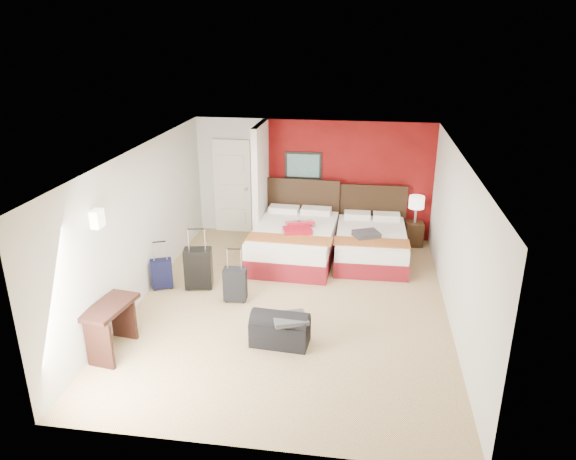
% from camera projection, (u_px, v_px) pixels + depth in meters
% --- Properties ---
extents(ground, '(6.50, 6.50, 0.00)m').
position_uv_depth(ground, '(291.00, 304.00, 8.80)').
color(ground, tan).
rests_on(ground, ground).
extents(room_walls, '(5.02, 6.52, 2.50)m').
position_uv_depth(room_walls, '(227.00, 202.00, 9.86)').
color(room_walls, silver).
rests_on(room_walls, ground).
extents(red_accent_panel, '(3.50, 0.04, 2.50)m').
position_uv_depth(red_accent_panel, '(348.00, 181.00, 11.24)').
color(red_accent_panel, maroon).
rests_on(red_accent_panel, ground).
extents(partition_wall, '(0.12, 1.20, 2.50)m').
position_uv_depth(partition_wall, '(261.00, 185.00, 10.91)').
color(partition_wall, silver).
rests_on(partition_wall, ground).
extents(entry_door, '(0.82, 0.06, 2.05)m').
position_uv_depth(entry_door, '(232.00, 186.00, 11.64)').
color(entry_door, silver).
rests_on(entry_door, ground).
extents(bed_left, '(1.61, 2.24, 0.65)m').
position_uv_depth(bed_left, '(294.00, 243.00, 10.44)').
color(bed_left, white).
rests_on(bed_left, ground).
extents(bed_right, '(1.38, 1.95, 0.58)m').
position_uv_depth(bed_right, '(371.00, 246.00, 10.42)').
color(bed_right, white).
rests_on(bed_right, ground).
extents(red_suitcase_open, '(0.72, 0.85, 0.09)m').
position_uv_depth(red_suitcase_open, '(299.00, 227.00, 10.21)').
color(red_suitcase_open, '#B60F21').
rests_on(red_suitcase_open, bed_left).
extents(jacket_bundle, '(0.56, 0.52, 0.11)m').
position_uv_depth(jacket_bundle, '(366.00, 234.00, 10.03)').
color(jacket_bundle, '#3D3D42').
rests_on(jacket_bundle, bed_right).
extents(nightstand, '(0.38, 0.38, 0.50)m').
position_uv_depth(nightstand, '(414.00, 234.00, 11.13)').
color(nightstand, '#311F10').
rests_on(nightstand, ground).
extents(table_lamp, '(0.39, 0.39, 0.56)m').
position_uv_depth(table_lamp, '(416.00, 209.00, 10.94)').
color(table_lamp, white).
rests_on(table_lamp, nightstand).
extents(suitcase_black, '(0.51, 0.37, 0.70)m').
position_uv_depth(suitcase_black, '(199.00, 270.00, 9.24)').
color(suitcase_black, black).
rests_on(suitcase_black, ground).
extents(suitcase_charcoal, '(0.39, 0.25, 0.55)m').
position_uv_depth(suitcase_charcoal, '(235.00, 286.00, 8.83)').
color(suitcase_charcoal, black).
rests_on(suitcase_charcoal, ground).
extents(suitcase_navy, '(0.42, 0.34, 0.50)m').
position_uv_depth(suitcase_navy, '(162.00, 275.00, 9.27)').
color(suitcase_navy, black).
rests_on(suitcase_navy, ground).
extents(duffel_bag, '(0.85, 0.50, 0.42)m').
position_uv_depth(duffel_bag, '(280.00, 331.00, 7.65)').
color(duffel_bag, black).
rests_on(duffel_bag, ground).
extents(jacket_draped, '(0.58, 0.53, 0.06)m').
position_uv_depth(jacket_draped, '(290.00, 319.00, 7.50)').
color(jacket_draped, '#3E3E44').
rests_on(jacket_draped, duffel_bag).
extents(desk, '(0.56, 0.94, 0.74)m').
position_uv_depth(desk, '(112.00, 328.00, 7.40)').
color(desk, black).
rests_on(desk, ground).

